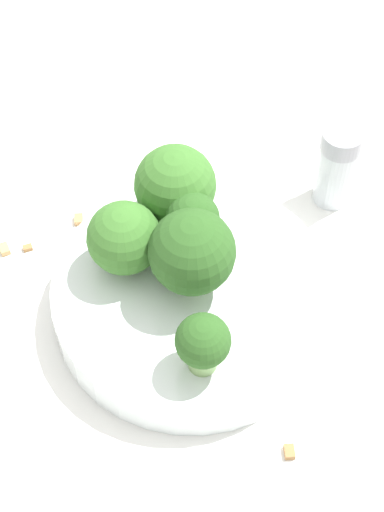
% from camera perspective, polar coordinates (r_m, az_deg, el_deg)
% --- Properties ---
extents(ground_plane, '(3.00, 3.00, 0.00)m').
position_cam_1_polar(ground_plane, '(0.62, 0.00, -3.62)').
color(ground_plane, white).
extents(bowl, '(0.20, 0.20, 0.03)m').
position_cam_1_polar(bowl, '(0.61, 0.00, -2.80)').
color(bowl, silver).
rests_on(bowl, ground_plane).
extents(broccoli_floret_0, '(0.06, 0.06, 0.07)m').
position_cam_1_polar(broccoli_floret_0, '(0.56, -0.21, -0.04)').
color(broccoli_floret_0, '#8EB770').
rests_on(broccoli_floret_0, bowl).
extents(broccoli_floret_1, '(0.04, 0.04, 0.06)m').
position_cam_1_polar(broccoli_floret_1, '(0.59, 0.05, 2.37)').
color(broccoli_floret_1, '#84AD66').
rests_on(broccoli_floret_1, bowl).
extents(broccoli_floret_2, '(0.06, 0.06, 0.07)m').
position_cam_1_polar(broccoli_floret_2, '(0.60, -1.13, 4.69)').
color(broccoli_floret_2, '#7A9E5B').
rests_on(broccoli_floret_2, bowl).
extents(broccoli_floret_3, '(0.04, 0.04, 0.05)m').
position_cam_1_polar(broccoli_floret_3, '(0.54, 0.74, -5.83)').
color(broccoli_floret_3, '#84AD66').
rests_on(broccoli_floret_3, bowl).
extents(broccoli_floret_4, '(0.05, 0.05, 0.06)m').
position_cam_1_polar(broccoli_floret_4, '(0.58, -4.55, 1.18)').
color(broccoli_floret_4, '#84AD66').
rests_on(broccoli_floret_4, bowl).
extents(pepper_shaker, '(0.03, 0.03, 0.07)m').
position_cam_1_polar(pepper_shaker, '(0.67, 9.65, 5.96)').
color(pepper_shaker, '#B2B7BC').
rests_on(pepper_shaker, ground_plane).
extents(almond_crumb_0, '(0.01, 0.01, 0.01)m').
position_cam_1_polar(almond_crumb_0, '(0.67, -7.59, 2.55)').
color(almond_crumb_0, '#AD7F4C').
rests_on(almond_crumb_0, ground_plane).
extents(almond_crumb_2, '(0.01, 0.01, 0.01)m').
position_cam_1_polar(almond_crumb_2, '(0.66, -10.92, 0.63)').
color(almond_crumb_2, olive).
rests_on(almond_crumb_2, ground_plane).
extents(almond_crumb_3, '(0.01, 0.01, 0.01)m').
position_cam_1_polar(almond_crumb_3, '(0.57, 6.53, -12.74)').
color(almond_crumb_3, olive).
rests_on(almond_crumb_3, ground_plane).
extents(almond_crumb_4, '(0.01, 0.01, 0.01)m').
position_cam_1_polar(almond_crumb_4, '(0.66, -12.43, 0.58)').
color(almond_crumb_4, tan).
rests_on(almond_crumb_4, ground_plane).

